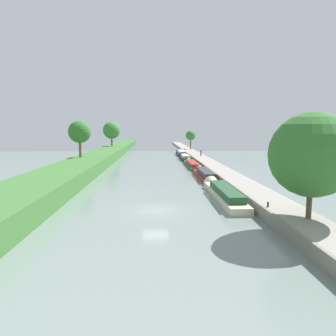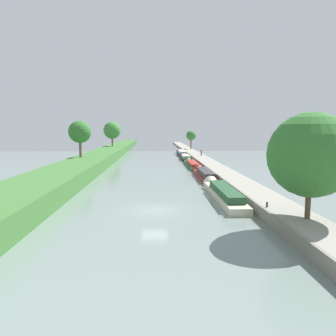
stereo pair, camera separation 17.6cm
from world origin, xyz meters
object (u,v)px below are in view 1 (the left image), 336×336
at_px(narrowboat_green, 191,164).
at_px(narrowboat_navy, 181,153).
at_px(mooring_bollard_near, 268,205).
at_px(mooring_bollard_far, 184,149).
at_px(person_walking, 201,152).
at_px(narrowboat_red, 204,174).
at_px(narrowboat_black, 185,157).
at_px(narrowboat_cream, 223,193).

relative_size(narrowboat_green, narrowboat_navy, 1.04).
relative_size(mooring_bollard_near, mooring_bollard_far, 1.00).
bearing_deg(mooring_bollard_near, person_walking, 87.83).
distance_m(mooring_bollard_near, mooring_bollard_far, 73.60).
xyz_separation_m(narrowboat_red, narrowboat_black, (-0.19, 29.46, -0.04)).
relative_size(narrowboat_black, narrowboat_navy, 0.73).
distance_m(narrowboat_red, mooring_bollard_far, 50.30).
height_order(narrowboat_black, mooring_bollard_near, mooring_bollard_near).
relative_size(narrowboat_green, narrowboat_black, 1.43).
xyz_separation_m(narrowboat_cream, narrowboat_navy, (0.25, 57.84, 0.01)).
xyz_separation_m(narrowboat_cream, narrowboat_green, (0.05, 30.08, -0.14)).
height_order(narrowboat_cream, narrowboat_red, narrowboat_cream).
relative_size(narrowboat_red, mooring_bollard_far, 31.22).
bearing_deg(narrowboat_navy, mooring_bollard_far, 76.44).
bearing_deg(person_walking, narrowboat_navy, 103.60).
distance_m(narrowboat_cream, narrowboat_black, 44.29).
distance_m(narrowboat_red, narrowboat_navy, 43.01).
distance_m(narrowboat_red, mooring_bollard_near, 23.42).
xyz_separation_m(narrowboat_black, mooring_bollard_far, (1.94, 20.80, 0.79)).
xyz_separation_m(narrowboat_black, narrowboat_navy, (0.19, 13.55, 0.09)).
bearing_deg(narrowboat_navy, narrowboat_red, -89.99).
bearing_deg(mooring_bollard_near, narrowboat_black, 92.10).
xyz_separation_m(narrowboat_cream, mooring_bollard_near, (2.00, -8.51, 0.71)).
bearing_deg(narrowboat_green, mooring_bollard_near, -87.11).
distance_m(narrowboat_navy, mooring_bollard_near, 66.37).
bearing_deg(narrowboat_navy, narrowboat_black, -90.79).
distance_m(narrowboat_cream, mooring_bollard_far, 65.13).
height_order(narrowboat_cream, person_walking, person_walking).
bearing_deg(narrowboat_cream, person_walking, 84.72).
relative_size(narrowboat_red, narrowboat_navy, 0.92).
relative_size(narrowboat_cream, narrowboat_green, 0.96).
bearing_deg(person_walking, narrowboat_black, 156.49).
xyz_separation_m(narrowboat_red, mooring_bollard_near, (1.74, -23.34, 0.75)).
relative_size(narrowboat_red, person_walking, 8.46).
bearing_deg(narrowboat_green, person_walking, 72.78).
bearing_deg(narrowboat_green, narrowboat_navy, 89.59).
height_order(narrowboat_red, mooring_bollard_far, mooring_bollard_far).
distance_m(narrowboat_cream, narrowboat_red, 14.83).
bearing_deg(mooring_bollard_far, narrowboat_green, -93.18).
bearing_deg(person_walking, mooring_bollard_far, 94.92).
relative_size(narrowboat_cream, narrowboat_navy, 1.00).
height_order(narrowboat_green, mooring_bollard_far, mooring_bollard_far).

